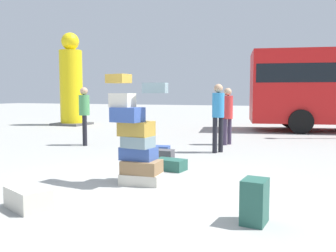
% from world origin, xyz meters
% --- Properties ---
extents(ground_plane, '(80.00, 80.00, 0.00)m').
position_xyz_m(ground_plane, '(0.00, 0.00, 0.00)').
color(ground_plane, '#9E9E99').
extents(suitcase_tower, '(1.03, 0.66, 1.79)m').
position_xyz_m(suitcase_tower, '(-0.27, 0.43, 0.71)').
color(suitcase_tower, beige).
rests_on(suitcase_tower, ground).
extents(suitcase_charcoal_left_side, '(0.57, 0.31, 0.30)m').
position_xyz_m(suitcase_charcoal_left_side, '(-0.54, 2.11, 0.15)').
color(suitcase_charcoal_left_side, '#4C4C51').
rests_on(suitcase_charcoal_left_side, ground).
extents(suitcase_teal_right_side, '(0.64, 0.45, 0.21)m').
position_xyz_m(suitcase_teal_right_side, '(-0.13, 1.60, 0.11)').
color(suitcase_teal_right_side, '#26594C').
rests_on(suitcase_teal_right_side, ground).
extents(suitcase_cream_upright_blue, '(0.72, 0.61, 0.27)m').
position_xyz_m(suitcase_cream_upright_blue, '(-1.04, -1.22, 0.14)').
color(suitcase_cream_upright_blue, beige).
rests_on(suitcase_cream_upright_blue, ground).
extents(suitcase_navy_white_trunk, '(0.61, 0.37, 0.28)m').
position_xyz_m(suitcase_navy_white_trunk, '(-0.87, 2.75, 0.14)').
color(suitcase_navy_white_trunk, '#334F99').
rests_on(suitcase_navy_white_trunk, ground).
extents(suitcase_teal_foreground_near, '(0.30, 0.37, 0.51)m').
position_xyz_m(suitcase_teal_foreground_near, '(1.76, -0.75, 0.26)').
color(suitcase_teal_foreground_near, '#26594C').
rests_on(suitcase_teal_foreground_near, ground).
extents(person_bearded_onlooker, '(0.30, 0.32, 1.64)m').
position_xyz_m(person_bearded_onlooker, '(0.22, 5.44, 0.97)').
color(person_bearded_onlooker, '#3F334C').
rests_on(person_bearded_onlooker, ground).
extents(person_tourist_with_camera, '(0.30, 0.31, 1.72)m').
position_xyz_m(person_tourist_with_camera, '(0.28, 3.97, 1.03)').
color(person_tourist_with_camera, black).
rests_on(person_tourist_with_camera, ground).
extents(person_passerby_in_red, '(0.30, 0.30, 1.66)m').
position_xyz_m(person_passerby_in_red, '(-3.59, 3.90, 1.00)').
color(person_passerby_in_red, black).
rests_on(person_passerby_in_red, ground).
extents(yellow_dummy_statue, '(1.47, 1.47, 4.31)m').
position_xyz_m(yellow_dummy_statue, '(-7.98, 9.44, 1.92)').
color(yellow_dummy_statue, yellow).
rests_on(yellow_dummy_statue, ground).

